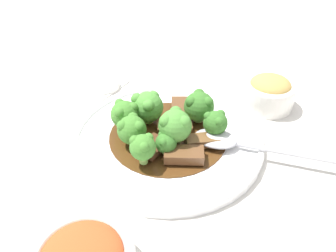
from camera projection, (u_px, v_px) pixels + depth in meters
name	position (u px, v px, depth m)	size (l,w,h in m)	color
ground_plane	(168.00, 142.00, 0.55)	(4.00, 4.00, 0.00)	silver
main_plate	(168.00, 138.00, 0.54)	(0.31, 0.31, 0.02)	white
beef_strip_0	(176.00, 127.00, 0.54)	(0.06, 0.06, 0.01)	brown
beef_strip_1	(202.00, 140.00, 0.51)	(0.06, 0.05, 0.01)	brown
beef_strip_2	(184.00, 155.00, 0.48)	(0.06, 0.06, 0.01)	brown
beef_strip_3	(180.00, 109.00, 0.58)	(0.06, 0.06, 0.01)	brown
beef_strip_4	(153.00, 146.00, 0.50)	(0.05, 0.04, 0.01)	#56331E
broccoli_floret_0	(147.00, 107.00, 0.54)	(0.05, 0.05, 0.06)	#7FA84C
broccoli_floret_1	(132.00, 129.00, 0.50)	(0.05, 0.05, 0.05)	#7FA84C
broccoli_floret_2	(166.00, 142.00, 0.48)	(0.03, 0.03, 0.04)	#8EB756
broccoli_floret_3	(215.00, 122.00, 0.51)	(0.04, 0.04, 0.04)	#8EB756
broccoli_floret_4	(199.00, 106.00, 0.55)	(0.05, 0.05, 0.05)	#7FA84C
broccoli_floret_5	(125.00, 114.00, 0.53)	(0.05, 0.05, 0.05)	#7FA84C
broccoli_floret_6	(143.00, 147.00, 0.46)	(0.04, 0.04, 0.05)	#7FA84C
broccoli_floret_7	(175.00, 125.00, 0.49)	(0.05, 0.05, 0.06)	#8EB756
serving_spoon	(226.00, 141.00, 0.51)	(0.13, 0.21, 0.01)	#B7B7BC
side_bowl_appetizer	(269.00, 92.00, 0.61)	(0.09, 0.09, 0.06)	white
sauce_dish	(104.00, 85.00, 0.68)	(0.06, 0.06, 0.01)	white
paper_napkin	(96.00, 85.00, 0.69)	(0.13, 0.12, 0.01)	silver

